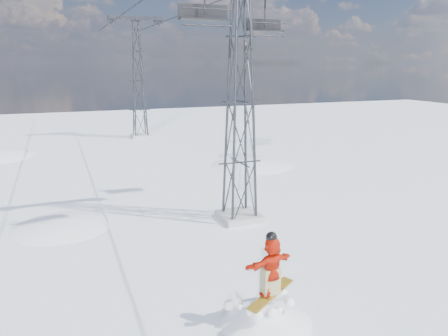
{
  "coord_description": "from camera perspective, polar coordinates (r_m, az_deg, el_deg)",
  "views": [
    {
      "loc": [
        -6.81,
        -9.83,
        7.14
      ],
      "look_at": [
        -1.48,
        4.08,
        3.56
      ],
      "focal_mm": 35.0,
      "sensor_mm": 36.0,
      "label": 1
    }
  ],
  "objects": [
    {
      "name": "snow_terrain",
      "position": [
        35.35,
        -15.7,
        -15.29
      ],
      "size": [
        39.0,
        37.0,
        22.0
      ],
      "color": "white",
      "rests_on": "ground"
    },
    {
      "name": "lift_tower_far",
      "position": [
        43.53,
        -11.12,
        11.06
      ],
      "size": [
        5.2,
        1.8,
        11.43
      ],
      "color": "#999999",
      "rests_on": "ground"
    },
    {
      "name": "lift_chair_mid",
      "position": [
        22.44,
        5.26,
        17.96
      ],
      "size": [
        1.96,
        0.56,
        2.43
      ],
      "color": "black",
      "rests_on": "ground"
    },
    {
      "name": "ground",
      "position": [
        13.93,
        12.35,
        -17.68
      ],
      "size": [
        120.0,
        120.0,
        0.0
      ],
      "primitive_type": "plane",
      "color": "white",
      "rests_on": "ground"
    },
    {
      "name": "haul_cables",
      "position": [
        30.53,
        -6.83,
        20.4
      ],
      "size": [
        4.46,
        51.0,
        0.06
      ],
      "color": "black",
      "rests_on": "ground"
    },
    {
      "name": "lift_chair_near",
      "position": [
        17.11,
        -2.58,
        19.5
      ],
      "size": [
        1.93,
        0.56,
        2.39
      ],
      "color": "black",
      "rests_on": "ground"
    },
    {
      "name": "lift_tower_near",
      "position": [
        19.46,
        2.14,
        8.56
      ],
      "size": [
        5.2,
        1.8,
        11.43
      ],
      "color": "#999999",
      "rests_on": "ground"
    }
  ]
}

